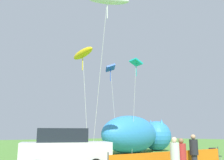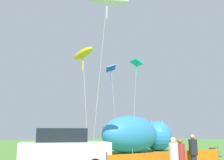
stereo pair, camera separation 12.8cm
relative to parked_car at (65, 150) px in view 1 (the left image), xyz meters
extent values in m
cube|color=white|center=(0.04, -0.02, -0.18)|extent=(4.65, 3.36, 1.09)
cube|color=#1E232D|center=(-0.15, 0.06, 0.70)|extent=(2.82, 2.47, 0.66)
cube|color=black|center=(8.55, -2.96, -0.55)|extent=(0.67, 0.67, 0.03)
cube|color=black|center=(8.64, -2.73, -0.32)|extent=(0.47, 0.21, 0.46)
cylinder|color=#A5A5AD|center=(8.67, -3.25, -0.77)|extent=(0.02, 0.02, 0.44)
cylinder|color=#A5A5AD|center=(8.26, -3.08, -0.77)|extent=(0.02, 0.02, 0.44)
cylinder|color=#A5A5AD|center=(8.83, -2.84, -0.77)|extent=(0.02, 0.02, 0.44)
cylinder|color=#A5A5AD|center=(8.43, -2.68, -0.77)|extent=(0.02, 0.02, 0.44)
ellipsoid|color=#338CD8|center=(9.66, 5.82, 0.68)|extent=(7.33, 4.49, 3.36)
ellipsoid|color=white|center=(9.66, 5.82, -0.07)|extent=(4.75, 3.24, 1.51)
sphere|color=#338CD8|center=(14.03, 6.59, 0.52)|extent=(3.02, 3.02, 3.02)
cone|color=#338CD8|center=(14.03, 7.34, 1.72)|extent=(0.85, 0.85, 0.91)
cone|color=#338CD8|center=(14.03, 5.83, 1.72)|extent=(0.85, 0.85, 0.91)
cylinder|color=#4C4C51|center=(6.51, -4.30, -0.44)|extent=(0.05, 0.05, 1.11)
cylinder|color=#B72D2D|center=(2.42, -5.09, 0.08)|extent=(0.35, 0.35, 0.63)
sphere|color=#8C6647|center=(2.42, -5.09, 0.50)|extent=(0.21, 0.21, 0.21)
cylinder|color=silver|center=(2.05, -5.05, 0.11)|extent=(0.36, 0.36, 0.65)
sphere|color=beige|center=(2.05, -5.05, 0.54)|extent=(0.21, 0.21, 0.21)
cylinder|color=#26262D|center=(4.14, -4.49, 0.17)|extent=(0.38, 0.38, 0.69)
sphere|color=tan|center=(4.14, -4.49, 0.63)|extent=(0.22, 0.22, 0.22)
cylinder|color=silver|center=(3.31, 3.48, 2.82)|extent=(0.05, 1.02, 7.62)
ellipsoid|color=yellow|center=(3.30, 3.98, 6.63)|extent=(0.75, 2.48, 0.90)
cylinder|color=yellow|center=(3.30, 3.98, 5.93)|extent=(0.06, 0.06, 1.20)
cylinder|color=silver|center=(2.46, 0.59, 3.99)|extent=(0.17, 1.31, 9.98)
cylinder|color=white|center=(2.53, -0.05, 8.28)|extent=(0.06, 0.06, 1.20)
cylinder|color=silver|center=(8.88, 4.43, 3.02)|extent=(0.39, 0.38, 8.03)
cube|color=#19B2B2|center=(9.06, 4.26, 7.04)|extent=(0.91, 0.94, 0.53)
cylinder|color=#19B2B2|center=(9.06, 4.26, 6.34)|extent=(0.06, 0.06, 1.20)
cylinder|color=silver|center=(8.67, 6.98, 3.01)|extent=(0.52, 0.48, 8.01)
cube|color=blue|center=(8.43, 7.20, 7.02)|extent=(1.24, 1.14, 0.74)
cylinder|color=blue|center=(8.43, 7.20, 6.32)|extent=(0.06, 0.06, 1.20)
camera|label=1|loc=(-6.01, -11.38, 0.80)|focal=40.00mm
camera|label=2|loc=(-5.91, -11.45, 0.80)|focal=40.00mm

